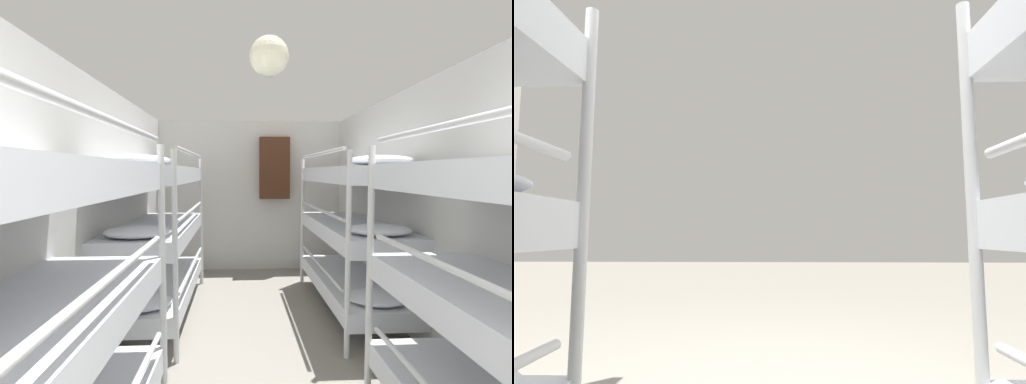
# 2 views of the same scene
# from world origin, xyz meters

# --- Properties ---
(wall_left) EXTENTS (0.06, 5.53, 2.23)m
(wall_left) POSITION_xyz_m (-1.38, 2.71, 1.12)
(wall_left) COLOR silver
(wall_left) RESTS_ON ground_plane
(wall_right) EXTENTS (0.06, 5.53, 2.23)m
(wall_right) POSITION_xyz_m (1.38, 2.71, 1.12)
(wall_right) COLOR silver
(wall_right) RESTS_ON ground_plane
(wall_back) EXTENTS (2.82, 0.06, 2.23)m
(wall_back) POSITION_xyz_m (0.00, 5.44, 1.12)
(wall_back) COLOR silver
(wall_back) RESTS_ON ground_plane
(bunk_stack_left_far) EXTENTS (0.70, 1.93, 1.68)m
(bunk_stack_left_far) POSITION_xyz_m (-1.00, 3.77, 0.87)
(bunk_stack_left_far) COLOR silver
(bunk_stack_left_far) RESTS_ON ground_plane
(bunk_stack_right_far) EXTENTS (0.70, 1.93, 1.68)m
(bunk_stack_right_far) POSITION_xyz_m (1.00, 3.77, 0.87)
(bunk_stack_right_far) COLOR silver
(bunk_stack_right_far) RESTS_ON ground_plane
(hanging_coat) EXTENTS (0.44, 0.12, 0.90)m
(hanging_coat) POSITION_xyz_m (0.35, 5.29, 1.53)
(hanging_coat) COLOR #472819
(ceiling_light) EXTENTS (0.24, 0.24, 0.24)m
(ceiling_light) POSITION_xyz_m (0.00, 2.40, 2.17)
(ceiling_light) COLOR #F4EFCC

